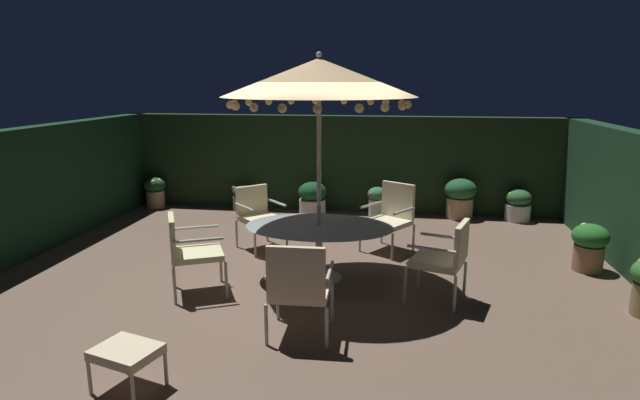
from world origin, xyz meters
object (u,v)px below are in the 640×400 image
Objects in this scene: patio_chair_north at (392,214)px; patio_chair_northeast at (258,213)px; patio_chair_east at (189,248)px; ottoman_footrest at (126,353)px; potted_plant_left_far at (377,201)px; patio_chair_southeast at (299,285)px; potted_plant_left_near at (241,197)px; patio_umbrella at (319,78)px; patio_chair_south at (446,256)px; potted_plant_right_far at (460,197)px; potted_plant_front_corner at (590,245)px; potted_plant_back_center at (155,191)px; potted_plant_right_near at (518,205)px; patio_dining_table at (319,234)px; potted_plant_back_right at (313,198)px.

patio_chair_north reaches higher than patio_chair_northeast.
ottoman_footrest is at bearing -81.94° from patio_chair_east.
patio_chair_east is at bearing -117.26° from potted_plant_left_far.
potted_plant_left_near is at bearing 113.22° from patio_chair_southeast.
patio_umbrella reaches higher than patio_chair_south.
potted_plant_right_far is at bearing 35.40° from patio_chair_northeast.
patio_umbrella reaches higher than patio_chair_east.
patio_chair_north is 2.71m from potted_plant_front_corner.
potted_plant_right_far is 1.52× the size of potted_plant_left_near.
patio_umbrella is at bearing -123.11° from patio_chair_north.
ottoman_footrest is 6.66m from potted_plant_back_center.
patio_umbrella is 2.56m from patio_chair_southeast.
potted_plant_left_far is at bearing 79.76° from patio_umbrella.
potted_plant_right_near is at bearing 0.50° from potted_plant_back_center.
patio_umbrella is at bearing 121.85° from patio_dining_table.
patio_chair_east is 1.50× the size of potted_plant_back_right.
patio_chair_northeast is 1.89m from patio_chair_east.
patio_chair_east is 5.48m from potted_plant_right_far.
potted_plant_back_right reaches higher than potted_plant_back_center.
patio_chair_east is 1.59× the size of potted_plant_back_center.
patio_chair_east is at bearing -162.52° from potted_plant_front_corner.
potted_plant_right_near is (2.26, 2.07, -0.27)m from patio_chair_north.
patio_chair_northeast is 1.90× the size of potted_plant_left_near.
potted_plant_back_right is at bearing 78.18° from patio_chair_east.
patio_chair_east is at bearing -59.17° from potted_plant_back_center.
patio_chair_southeast reaches higher than potted_plant_back_right.
patio_dining_table is 3.29m from potted_plant_back_right.
potted_plant_right_far is at bearing 49.45° from patio_chair_east.
ottoman_footrest is 7.51m from potted_plant_right_near.
potted_plant_right_far is at bearing 59.81° from patio_chair_north.
patio_dining_table is 2.91× the size of potted_plant_front_corner.
patio_chair_northeast is at bearing -103.51° from potted_plant_back_right.
patio_chair_east is 4.75m from potted_plant_back_center.
potted_plant_back_right is 1.11× the size of potted_plant_right_near.
ottoman_footrest is at bearing -95.17° from potted_plant_back_right.
patio_umbrella is 3.79× the size of potted_plant_right_far.
patio_chair_east reaches higher than potted_plant_back_right.
potted_plant_left_near is (-2.16, 5.04, -0.31)m from patio_chair_southeast.
patio_dining_table is 3.10× the size of potted_plant_back_center.
patio_umbrella reaches higher than potted_plant_right_far.
potted_plant_right_far is 1.29× the size of potted_plant_right_near.
patio_chair_north is at bearing -34.39° from potted_plant_left_near.
patio_umbrella is at bearing -40.91° from potted_plant_back_center.
patio_dining_table is 4.02m from potted_plant_left_near.
patio_dining_table is at bearing -58.15° from patio_umbrella.
potted_plant_left_far is (2.04, 3.97, -0.26)m from patio_chair_east.
patio_chair_southeast is 1.56× the size of potted_plant_back_right.
patio_umbrella is 4.25m from potted_plant_front_corner.
patio_chair_south is 1.29× the size of potted_plant_right_far.
patio_umbrella is 2.56m from patio_chair_north.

